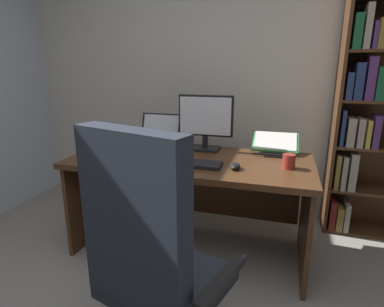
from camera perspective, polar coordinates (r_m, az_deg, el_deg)
wall_back at (r=2.98m, az=7.54°, el=16.26°), size 4.64×0.12×2.78m
desk at (r=2.35m, az=0.21°, el=-4.81°), size 1.69×0.77×0.72m
office_chair at (r=1.46m, az=-6.89°, el=-21.00°), size 0.69×0.61×1.14m
monitor at (r=2.40m, az=2.46°, el=5.52°), size 0.43×0.16×0.42m
laptop at (r=2.57m, az=-6.52°, el=2.57°), size 0.34×0.32×0.25m
keyboard at (r=2.06m, az=-0.42°, el=-1.80°), size 0.42×0.15×0.02m
computer_mouse at (r=2.00m, az=7.85°, el=-2.30°), size 0.06×0.10×0.04m
reading_stand_with_book at (r=2.43m, az=14.91°, el=1.78°), size 0.33×0.29×0.13m
open_binder at (r=2.22m, az=-13.48°, el=-1.01°), size 0.49×0.36×0.02m
notepad at (r=2.36m, az=-5.42°, el=0.18°), size 0.16×0.21×0.01m
pen at (r=2.35m, az=-4.97°, el=0.36°), size 0.14×0.03×0.01m
coffee_mug at (r=2.08m, az=17.23°, el=-1.39°), size 0.08×0.08×0.09m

